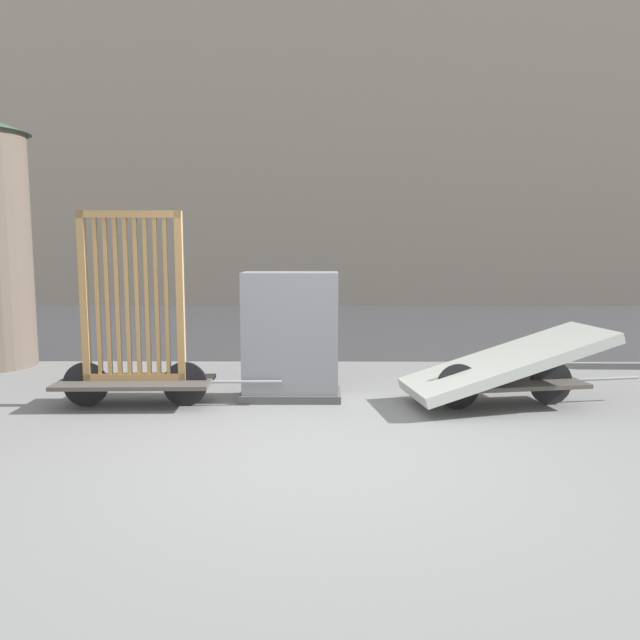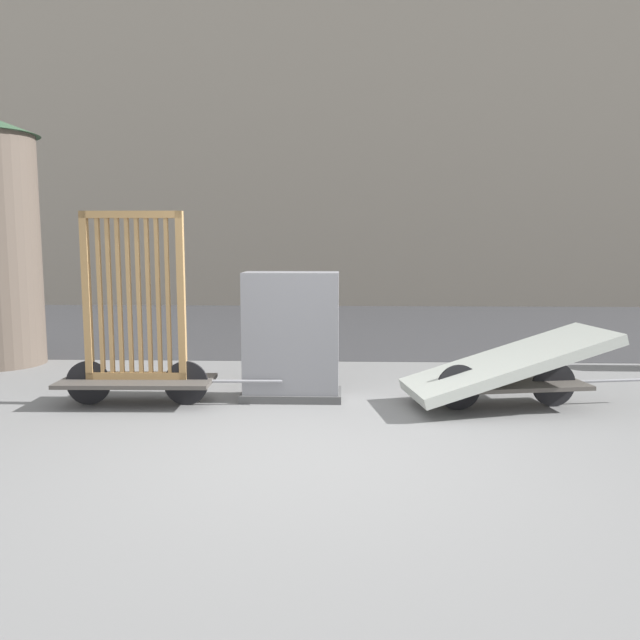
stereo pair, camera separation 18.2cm
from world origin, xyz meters
name	(u,v)px [view 2 (the right image)]	position (x,y,z in m)	size (l,w,h in m)	color
ground_plane	(313,457)	(0.00, 0.00, 0.00)	(60.00, 60.00, 0.00)	slate
road_strip	(331,325)	(0.00, 7.73, 0.00)	(56.00, 7.71, 0.01)	#38383A
building_facade	(335,47)	(0.00, 13.59, 7.04)	(48.00, 4.00, 14.09)	#9E9384
bike_cart_with_bedframe	(136,340)	(-1.83, 1.49, 0.65)	(2.22, 0.65, 1.92)	#4C4742
bike_cart_with_mattress	(508,368)	(1.84, 1.49, 0.40)	(2.47, 1.20, 0.78)	#4C4742
utility_cabinet	(291,340)	(-0.31, 1.80, 0.62)	(1.03, 0.51, 1.32)	#4C4C4C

